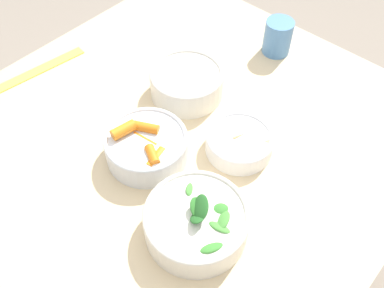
{
  "coord_description": "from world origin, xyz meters",
  "views": [
    {
      "loc": [
        -0.34,
        -0.43,
        1.45
      ],
      "look_at": [
        0.07,
        -0.06,
        0.76
      ],
      "focal_mm": 40.0,
      "sensor_mm": 36.0,
      "label": 1
    }
  ],
  "objects_px": {
    "bowl_beans_hotdog": "(187,84)",
    "ruler": "(31,74)",
    "bowl_greens": "(197,221)",
    "bowl_carrots": "(146,146)",
    "cup": "(278,37)",
    "bowl_cookies": "(240,142)"
  },
  "relations": [
    {
      "from": "bowl_greens",
      "to": "bowl_cookies",
      "type": "bearing_deg",
      "value": 16.67
    },
    {
      "from": "bowl_carrots",
      "to": "ruler",
      "type": "height_order",
      "value": "bowl_carrots"
    },
    {
      "from": "cup",
      "to": "bowl_beans_hotdog",
      "type": "bearing_deg",
      "value": 166.29
    },
    {
      "from": "bowl_beans_hotdog",
      "to": "ruler",
      "type": "distance_m",
      "value": 0.39
    },
    {
      "from": "bowl_greens",
      "to": "cup",
      "type": "height_order",
      "value": "bowl_greens"
    },
    {
      "from": "bowl_greens",
      "to": "bowl_beans_hotdog",
      "type": "relative_size",
      "value": 1.11
    },
    {
      "from": "bowl_beans_hotdog",
      "to": "ruler",
      "type": "bearing_deg",
      "value": 122.23
    },
    {
      "from": "ruler",
      "to": "bowl_greens",
      "type": "bearing_deg",
      "value": -94.4
    },
    {
      "from": "bowl_carrots",
      "to": "bowl_greens",
      "type": "relative_size",
      "value": 0.9
    },
    {
      "from": "bowl_greens",
      "to": "bowl_cookies",
      "type": "height_order",
      "value": "bowl_greens"
    },
    {
      "from": "bowl_beans_hotdog",
      "to": "bowl_cookies",
      "type": "bearing_deg",
      "value": -104.52
    },
    {
      "from": "bowl_greens",
      "to": "cup",
      "type": "xyz_separation_m",
      "value": [
        0.52,
        0.19,
        0.01
      ]
    },
    {
      "from": "bowl_greens",
      "to": "ruler",
      "type": "relative_size",
      "value": 0.66
    },
    {
      "from": "bowl_greens",
      "to": "ruler",
      "type": "height_order",
      "value": "bowl_greens"
    },
    {
      "from": "bowl_beans_hotdog",
      "to": "bowl_greens",
      "type": "bearing_deg",
      "value": -134.73
    },
    {
      "from": "bowl_cookies",
      "to": "bowl_carrots",
      "type": "bearing_deg",
      "value": 137.87
    },
    {
      "from": "bowl_greens",
      "to": "bowl_carrots",
      "type": "bearing_deg",
      "value": 73.0
    },
    {
      "from": "bowl_carrots",
      "to": "ruler",
      "type": "distance_m",
      "value": 0.4
    },
    {
      "from": "bowl_carrots",
      "to": "ruler",
      "type": "xyz_separation_m",
      "value": [
        -0.01,
        0.4,
        -0.03
      ]
    },
    {
      "from": "bowl_beans_hotdog",
      "to": "bowl_cookies",
      "type": "height_order",
      "value": "bowl_beans_hotdog"
    },
    {
      "from": "ruler",
      "to": "cup",
      "type": "distance_m",
      "value": 0.62
    },
    {
      "from": "bowl_beans_hotdog",
      "to": "bowl_cookies",
      "type": "distance_m",
      "value": 0.2
    }
  ]
}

